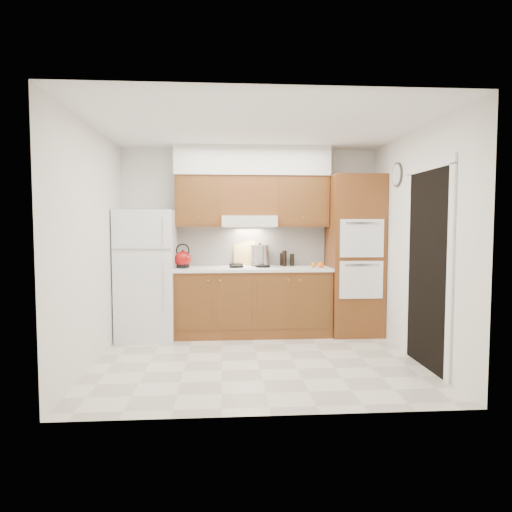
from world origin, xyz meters
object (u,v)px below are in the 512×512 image
Objects in this scene: fridge at (147,274)px; oven_cabinet at (354,255)px; kettle at (183,259)px; stock_pot at (260,255)px.

oven_cabinet reaches higher than fridge.
fridge is 0.52m from kettle.
kettle is 0.83× the size of stock_pot.
kettle is at bearing 4.62° from fridge.
stock_pot is at bearing 6.21° from fridge.
fridge is 6.44× the size of stock_pot.
fridge is at bearing -173.79° from stock_pot.
stock_pot reaches higher than kettle.
kettle is at bearing 179.92° from oven_cabinet.
stock_pot is (-1.31, 0.13, 0.00)m from oven_cabinet.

